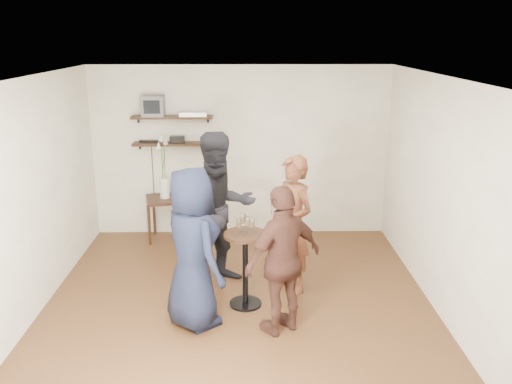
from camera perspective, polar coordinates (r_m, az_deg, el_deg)
The scene contains 18 objects.
room at distance 5.87m, azimuth -1.97°, elevation -0.87°, with size 4.58×5.08×2.68m.
shelf_upper at distance 8.14m, azimuth -8.81°, elevation 7.80°, with size 1.20×0.25×0.04m, color black.
shelf_lower at distance 8.21m, azimuth -8.69°, elevation 5.04°, with size 1.20×0.25×0.04m, color black.
crt_monitor at distance 8.16m, azimuth -10.76°, elevation 8.91°, with size 0.32×0.30×0.30m, color #59595B.
dvd_deck at distance 8.10m, azimuth -6.59°, elevation 8.18°, with size 0.40×0.24×0.06m, color silver.
radio at distance 8.19m, azimuth -8.28°, elevation 5.51°, with size 0.22×0.10×0.10m, color black.
power_strip at distance 8.31m, azimuth -11.16°, elevation 5.28°, with size 0.30×0.05×0.03m, color black.
side_table at distance 8.28m, azimuth -9.50°, elevation -1.32°, with size 0.66×0.66×0.66m.
vase_lilies at distance 8.17m, azimuth -9.65°, elevation 1.51°, with size 0.20×0.20×1.00m.
drinks_table at distance 6.20m, azimuth -1.13°, elevation -7.11°, with size 0.49×0.49×0.89m.
wine_glass_fl at distance 6.00m, azimuth -1.81°, elevation -3.34°, with size 0.06×0.06×0.19m.
wine_glass_fr at distance 5.99m, azimuth -0.43°, elevation -3.31°, with size 0.07×0.07×0.20m.
wine_glass_bl at distance 6.10m, azimuth -1.39°, elevation -2.86°, with size 0.07×0.07×0.21m.
wine_glass_br at distance 6.05m, azimuth -0.87°, elevation -3.16°, with size 0.06×0.06×0.19m.
person_plaid at distance 6.48m, azimuth 3.86°, elevation -3.47°, with size 0.61×0.40×1.68m, color maroon.
person_dark at distance 6.64m, azimuth -3.81°, elevation -1.87°, with size 0.94×0.73×1.93m, color black.
person_navy at distance 5.73m, azimuth -6.73°, elevation -5.94°, with size 0.85×0.55×1.74m, color black.
person_brown at distance 5.60m, azimuth 2.90°, elevation -7.22°, with size 0.93×0.39×1.60m, color #44251D.
Camera 1 is at (0.12, -5.60, 3.04)m, focal length 38.00 mm.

